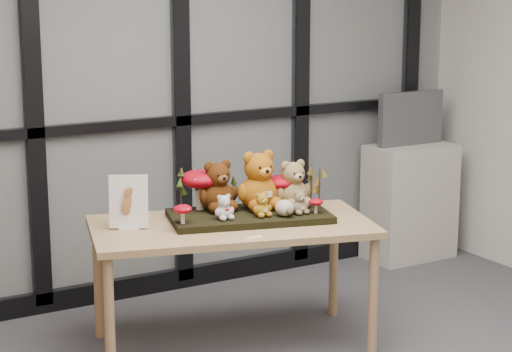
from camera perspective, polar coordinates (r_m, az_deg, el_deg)
room_shell at (r=3.18m, az=7.35°, el=8.24°), size 5.00×5.00×5.00m
glass_partition at (r=5.37m, az=-9.03°, el=6.92°), size 4.90×0.06×2.78m
display_table at (r=4.74m, az=-1.50°, el=-3.72°), size 1.56×1.07×0.67m
diorama_tray at (r=4.79m, az=-0.41°, el=-2.48°), size 0.90×0.61×0.04m
bear_pooh_yellow at (r=4.83m, az=0.16°, el=-0.05°), size 0.31×0.30×0.34m
bear_brown_medium at (r=4.81m, az=-2.39°, el=-0.44°), size 0.27×0.25×0.29m
bear_tan_back at (r=4.89m, az=2.28°, el=-0.30°), size 0.25×0.24×0.27m
bear_small_yellow at (r=4.70m, az=0.36°, el=-1.68°), size 0.13×0.12×0.14m
bear_white_bow at (r=4.64m, az=-1.99°, el=-1.83°), size 0.13×0.12×0.14m
bear_beige_small at (r=4.75m, az=2.69°, el=-1.53°), size 0.13×0.12×0.14m
plush_cream_hedgehog at (r=4.71m, az=1.77°, el=-1.93°), size 0.09×0.08×0.09m
mushroom_back_left at (r=4.84m, az=-3.46°, el=-0.72°), size 0.21×0.21×0.23m
mushroom_back_right at (r=4.91m, az=1.45°, el=-0.80°), size 0.16×0.16×0.18m
mushroom_front_left at (r=4.58m, az=-4.53°, el=-2.29°), size 0.09×0.09×0.11m
mushroom_front_right at (r=4.77m, az=3.71°, el=-1.80°), size 0.08×0.08×0.08m
sprig_green_far_left at (r=4.79m, az=-4.65°, el=-0.88°), size 0.05×0.05×0.23m
sprig_green_mid_left at (r=4.86m, az=-3.43°, el=-0.98°), size 0.05×0.05×0.18m
sprig_dry_far_right at (r=4.94m, az=3.41°, el=-0.55°), size 0.05×0.05×0.22m
sprig_dry_mid_right at (r=4.84m, az=3.92°, el=-0.80°), size 0.05×0.05×0.22m
sprig_green_centre at (r=4.90m, az=-1.42°, el=-0.97°), size 0.05×0.05×0.16m
sign_holder at (r=4.62m, az=-7.84°, el=-1.76°), size 0.19×0.12×0.27m
label_card at (r=4.46m, az=-0.13°, el=-3.79°), size 0.08×0.03×0.00m
cabinet at (r=6.40m, az=9.43°, el=-1.57°), size 0.59×0.34×0.78m
monitor at (r=6.31m, az=9.50°, el=3.52°), size 0.51×0.05×0.36m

